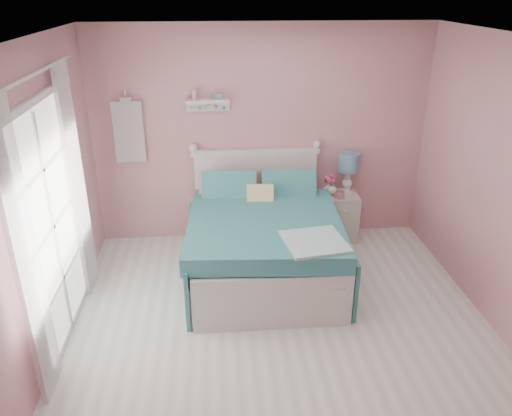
{
  "coord_description": "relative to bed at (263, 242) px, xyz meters",
  "views": [
    {
      "loc": [
        -0.55,
        -3.54,
        2.97
      ],
      "look_at": [
        -0.15,
        1.2,
        0.83
      ],
      "focal_mm": 35.0,
      "sensor_mm": 36.0,
      "label": 1
    }
  ],
  "objects": [
    {
      "name": "floor",
      "position": [
        0.08,
        -1.25,
        -0.4
      ],
      "size": [
        4.5,
        4.5,
        0.0
      ],
      "primitive_type": "plane",
      "color": "beige",
      "rests_on": "ground"
    },
    {
      "name": "room_shell",
      "position": [
        0.08,
        -1.25,
        1.19
      ],
      "size": [
        4.5,
        4.5,
        4.5
      ],
      "color": "#C07A7F",
      "rests_on": "floor"
    },
    {
      "name": "hanging_dress",
      "position": [
        -1.48,
        0.93,
        1.0
      ],
      "size": [
        0.34,
        0.03,
        0.72
      ],
      "primitive_type": "cube",
      "color": "white",
      "rests_on": "room_shell"
    },
    {
      "name": "wall_shelf",
      "position": [
        -0.55,
        0.94,
        1.34
      ],
      "size": [
        0.5,
        0.15,
        0.25
      ],
      "color": "silver",
      "rests_on": "room_shell"
    },
    {
      "name": "nightstand",
      "position": [
        1.04,
        0.77,
        -0.1
      ],
      "size": [
        0.42,
        0.41,
        0.6
      ],
      "color": "beige",
      "rests_on": "floor"
    },
    {
      "name": "french_door",
      "position": [
        -1.9,
        -0.85,
        0.68
      ],
      "size": [
        0.04,
        1.32,
        2.16
      ],
      "color": "silver",
      "rests_on": "floor"
    },
    {
      "name": "vase",
      "position": [
        0.9,
        0.78,
        0.29
      ],
      "size": [
        0.18,
        0.18,
        0.17
      ],
      "primitive_type": "imported",
      "rotation": [
        0.0,
        0.0,
        -0.08
      ],
      "color": "silver",
      "rests_on": "nightstand"
    },
    {
      "name": "table_lamp",
      "position": [
        1.13,
        0.85,
        0.56
      ],
      "size": [
        0.25,
        0.25,
        0.51
      ],
      "color": "white",
      "rests_on": "nightstand"
    },
    {
      "name": "teacup",
      "position": [
        1.0,
        0.65,
        0.25
      ],
      "size": [
        0.13,
        0.13,
        0.09
      ],
      "primitive_type": "imported",
      "rotation": [
        0.0,
        0.0,
        0.19
      ],
      "color": "tan",
      "rests_on": "nightstand"
    },
    {
      "name": "bed",
      "position": [
        0.0,
        0.0,
        0.0
      ],
      "size": [
        1.67,
        2.03,
        1.15
      ],
      "rotation": [
        0.0,
        0.0,
        -0.06
      ],
      "color": "silver",
      "rests_on": "floor"
    },
    {
      "name": "curtain_far",
      "position": [
        -1.84,
        -0.11,
        0.78
      ],
      "size": [
        0.04,
        0.4,
        2.32
      ],
      "primitive_type": "cube",
      "color": "white",
      "rests_on": "floor"
    },
    {
      "name": "curtain_near",
      "position": [
        -1.84,
        -1.59,
        0.78
      ],
      "size": [
        0.04,
        0.4,
        2.32
      ],
      "primitive_type": "cube",
      "color": "white",
      "rests_on": "floor"
    },
    {
      "name": "roses",
      "position": [
        0.9,
        0.78,
        0.41
      ],
      "size": [
        0.14,
        0.11,
        0.12
      ],
      "color": "#C94470",
      "rests_on": "vase"
    }
  ]
}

